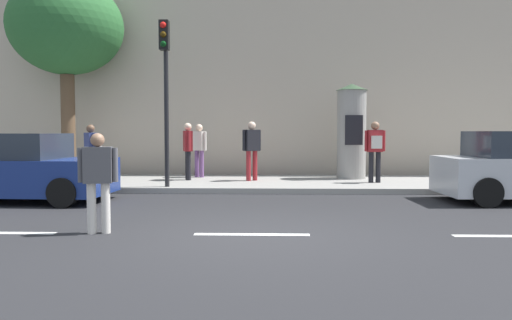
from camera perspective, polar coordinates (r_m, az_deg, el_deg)
The scene contains 14 objects.
ground_plane at distance 7.81m, azimuth -0.50°, elevation -8.56°, with size 80.00×80.00×0.00m, color #232326.
sidewalk_curb at distance 14.72m, azimuth 0.57°, elevation -2.69°, with size 36.00×4.00×0.15m, color gray.
lane_markings at distance 7.81m, azimuth -0.50°, elevation -8.53°, with size 25.80×0.16×0.01m.
building_backdrop at distance 19.86m, azimuth 0.87°, elevation 11.74°, with size 36.00×5.00×9.06m, color #B7A893.
traffic_light at distance 13.25m, azimuth -10.38°, elevation 9.46°, with size 0.24×0.45×4.30m.
poster_column at distance 15.73m, azimuth 10.90°, elevation 3.33°, with size 0.98×0.98×2.93m.
street_tree at distance 17.60m, azimuth -20.95°, elevation 13.95°, with size 3.61×3.61×6.37m.
pedestrian_tallest at distance 8.16m, azimuth -17.67°, elevation -1.67°, with size 0.60×0.32×1.58m.
pedestrian_in_dark_shirt at distance 14.71m, azimuth -0.54°, elevation 1.72°, with size 0.54×0.53×1.75m.
pedestrian_in_red_top at distance 15.08m, azimuth -7.83°, elevation 1.57°, with size 0.36×0.61×1.71m.
pedestrian_with_bag at distance 15.93m, azimuth -6.54°, elevation 1.59°, with size 0.51×0.44×1.69m.
pedestrian_near_pole at distance 14.74m, azimuth -18.34°, elevation 1.26°, with size 0.51×0.51×1.65m.
pedestrian_in_light_jacket at distance 14.50m, azimuth 13.51°, elevation 1.54°, with size 0.59×0.39×1.74m.
parked_car_dark at distance 12.64m, azimuth -25.77°, elevation -0.93°, with size 4.19×2.10×1.56m.
Camera 1 is at (0.30, -7.64, 1.60)m, focal length 34.85 mm.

